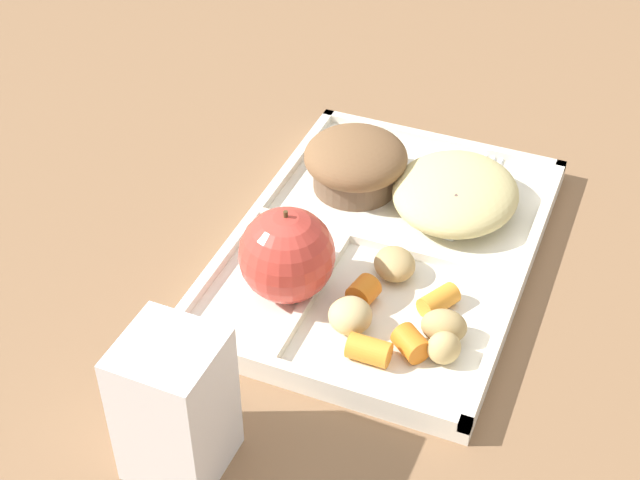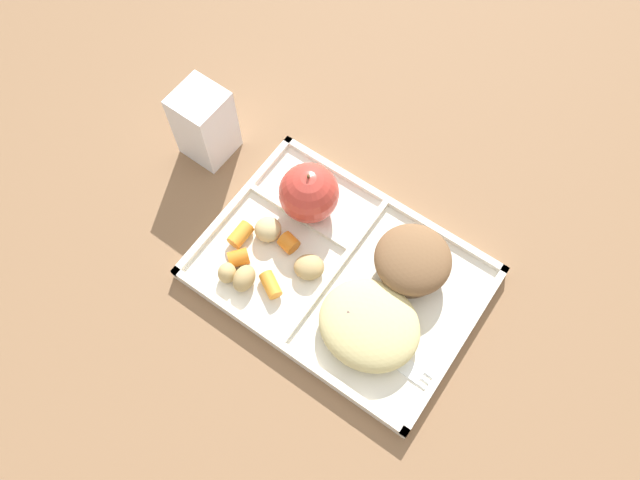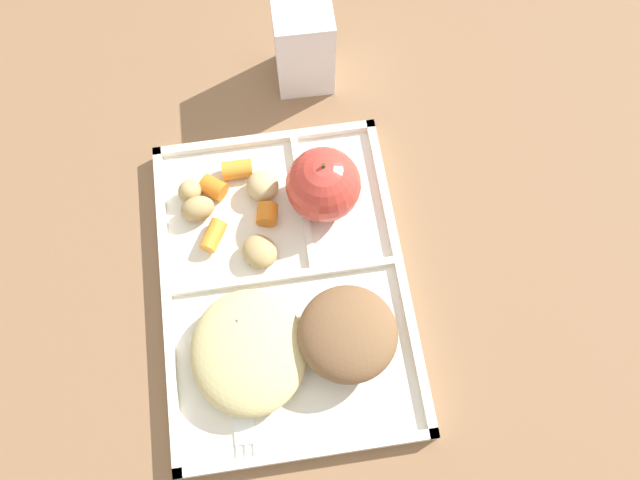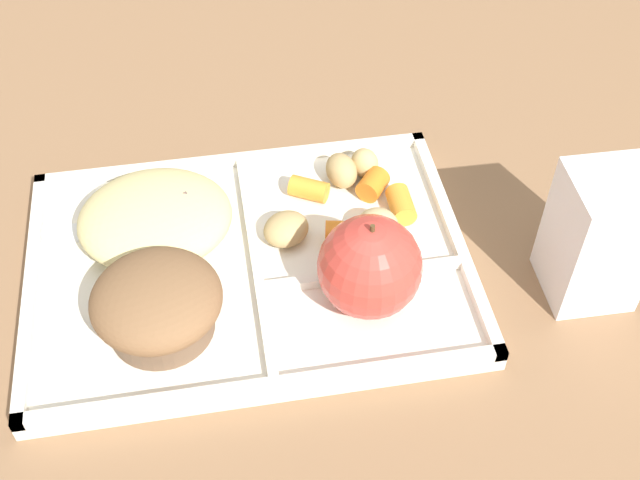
% 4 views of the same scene
% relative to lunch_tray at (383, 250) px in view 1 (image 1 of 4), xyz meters
% --- Properties ---
extents(ground, '(6.00, 6.00, 0.00)m').
position_rel_lunch_tray_xyz_m(ground, '(0.00, -0.00, -0.01)').
color(ground, '#846042').
extents(lunch_tray, '(0.35, 0.25, 0.02)m').
position_rel_lunch_tray_xyz_m(lunch_tray, '(0.00, 0.00, 0.00)').
color(lunch_tray, silver).
rests_on(lunch_tray, ground).
extents(green_apple, '(0.08, 0.08, 0.08)m').
position_rel_lunch_tray_xyz_m(green_apple, '(-0.09, 0.05, 0.04)').
color(green_apple, '#C63D33').
rests_on(green_apple, lunch_tray).
extents(bran_muffin, '(0.10, 0.10, 0.05)m').
position_rel_lunch_tray_xyz_m(bran_muffin, '(0.07, 0.05, 0.03)').
color(bran_muffin, brown).
rests_on(bran_muffin, lunch_tray).
extents(carrot_slice_large, '(0.04, 0.03, 0.02)m').
position_rel_lunch_tray_xyz_m(carrot_slice_large, '(-0.06, -0.07, 0.01)').
color(carrot_slice_large, orange).
rests_on(carrot_slice_large, lunch_tray).
extents(carrot_slice_back, '(0.02, 0.03, 0.02)m').
position_rel_lunch_tray_xyz_m(carrot_slice_back, '(-0.13, -0.03, 0.02)').
color(carrot_slice_back, orange).
rests_on(carrot_slice_back, lunch_tray).
extents(carrot_slice_center, '(0.03, 0.03, 0.02)m').
position_rel_lunch_tray_xyz_m(carrot_slice_center, '(-0.11, -0.06, 0.02)').
color(carrot_slice_center, orange).
rests_on(carrot_slice_center, lunch_tray).
extents(carrot_slice_small, '(0.03, 0.03, 0.02)m').
position_rel_lunch_tray_xyz_m(carrot_slice_small, '(-0.07, -0.01, 0.02)').
color(carrot_slice_small, orange).
rests_on(carrot_slice_small, lunch_tray).
extents(potato_chunk_corner, '(0.03, 0.03, 0.03)m').
position_rel_lunch_tray_xyz_m(potato_chunk_corner, '(-0.11, -0.09, 0.02)').
color(potato_chunk_corner, tan).
rests_on(potato_chunk_corner, lunch_tray).
extents(potato_chunk_golden, '(0.03, 0.04, 0.03)m').
position_rel_lunch_tray_xyz_m(potato_chunk_golden, '(-0.09, -0.08, 0.02)').
color(potato_chunk_golden, tan).
rests_on(potato_chunk_golden, lunch_tray).
extents(potato_chunk_small, '(0.05, 0.05, 0.02)m').
position_rel_lunch_tray_xyz_m(potato_chunk_small, '(-0.03, -0.02, 0.02)').
color(potato_chunk_small, tan).
rests_on(potato_chunk_small, lunch_tray).
extents(potato_chunk_browned, '(0.05, 0.05, 0.03)m').
position_rel_lunch_tray_xyz_m(potato_chunk_browned, '(-0.11, -0.01, 0.02)').
color(potato_chunk_browned, tan).
rests_on(potato_chunk_browned, lunch_tray).
extents(egg_noodle_pile, '(0.13, 0.11, 0.04)m').
position_rel_lunch_tray_xyz_m(egg_noodle_pile, '(0.07, -0.04, 0.03)').
color(egg_noodle_pile, '#D6C684').
rests_on(egg_noodle_pile, lunch_tray).
extents(meatball_back, '(0.04, 0.04, 0.04)m').
position_rel_lunch_tray_xyz_m(meatball_back, '(0.05, -0.05, 0.02)').
color(meatball_back, brown).
rests_on(meatball_back, lunch_tray).
extents(meatball_front, '(0.03, 0.03, 0.03)m').
position_rel_lunch_tray_xyz_m(meatball_front, '(0.07, -0.04, 0.02)').
color(meatball_front, '#755B4C').
rests_on(meatball_front, lunch_tray).
extents(plastic_fork, '(0.15, 0.02, 0.00)m').
position_rel_lunch_tray_xyz_m(plastic_fork, '(0.11, -0.05, 0.01)').
color(plastic_fork, white).
rests_on(plastic_fork, lunch_tray).
extents(milk_carton, '(0.07, 0.07, 0.11)m').
position_rel_lunch_tray_xyz_m(milk_carton, '(-0.26, 0.06, 0.05)').
color(milk_carton, white).
rests_on(milk_carton, ground).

